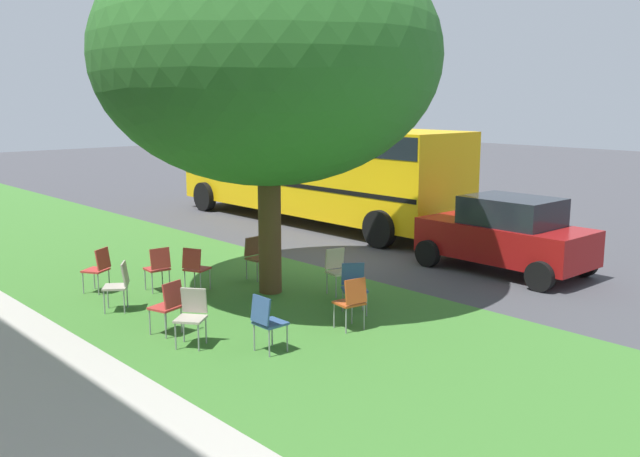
{
  "coord_description": "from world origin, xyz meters",
  "views": [
    {
      "loc": [
        -11.32,
        10.5,
        3.73
      ],
      "look_at": [
        -1.43,
        1.54,
        1.25
      ],
      "focal_mm": 39.48,
      "sensor_mm": 36.0,
      "label": 1
    }
  ],
  "objects_px": {
    "chair_0": "(192,313)",
    "chair_8": "(99,266)",
    "chair_10": "(354,284)",
    "street_tree": "(267,57)",
    "chair_3": "(267,319)",
    "chair_4": "(168,303)",
    "parked_car": "(506,234)",
    "chair_7": "(119,282)",
    "chair_2": "(158,266)",
    "school_bus": "(312,164)",
    "chair_5": "(352,299)",
    "chair_9": "(338,268)",
    "chair_6": "(256,254)",
    "chair_1": "(195,266)"
  },
  "relations": [
    {
      "from": "chair_9",
      "to": "chair_3",
      "type": "bearing_deg",
      "value": 118.39
    },
    {
      "from": "street_tree",
      "to": "chair_0",
      "type": "height_order",
      "value": "street_tree"
    },
    {
      "from": "chair_3",
      "to": "chair_10",
      "type": "xyz_separation_m",
      "value": [
        0.54,
        -2.35,
        0.0
      ]
    },
    {
      "from": "chair_0",
      "to": "chair_6",
      "type": "distance_m",
      "value": 4.09
    },
    {
      "from": "chair_8",
      "to": "parked_car",
      "type": "bearing_deg",
      "value": -120.85
    },
    {
      "from": "chair_7",
      "to": "parked_car",
      "type": "bearing_deg",
      "value": -111.46
    },
    {
      "from": "chair_2",
      "to": "chair_10",
      "type": "xyz_separation_m",
      "value": [
        -3.55,
        -1.84,
        0.0
      ]
    },
    {
      "from": "street_tree",
      "to": "chair_3",
      "type": "xyz_separation_m",
      "value": [
        -2.58,
        2.1,
        -3.95
      ]
    },
    {
      "from": "chair_3",
      "to": "parked_car",
      "type": "bearing_deg",
      "value": -86.36
    },
    {
      "from": "chair_1",
      "to": "chair_4",
      "type": "height_order",
      "value": "same"
    },
    {
      "from": "chair_0",
      "to": "chair_9",
      "type": "relative_size",
      "value": 1.0
    },
    {
      "from": "chair_2",
      "to": "school_bus",
      "type": "xyz_separation_m",
      "value": [
        3.91,
        -7.46,
        1.24
      ]
    },
    {
      "from": "chair_4",
      "to": "parked_car",
      "type": "distance_m",
      "value": 7.67
    },
    {
      "from": "chair_1",
      "to": "chair_3",
      "type": "xyz_separation_m",
      "value": [
        -3.59,
        1.03,
        0.0
      ]
    },
    {
      "from": "chair_9",
      "to": "chair_0",
      "type": "bearing_deg",
      "value": 99.34
    },
    {
      "from": "chair_5",
      "to": "chair_9",
      "type": "height_order",
      "value": "same"
    },
    {
      "from": "chair_3",
      "to": "school_bus",
      "type": "relative_size",
      "value": 0.08
    },
    {
      "from": "chair_4",
      "to": "chair_8",
      "type": "bearing_deg",
      "value": -5.04
    },
    {
      "from": "chair_2",
      "to": "chair_4",
      "type": "xyz_separation_m",
      "value": [
        -2.4,
        1.17,
        0.0
      ]
    },
    {
      "from": "chair_4",
      "to": "chair_10",
      "type": "bearing_deg",
      "value": -110.89
    },
    {
      "from": "chair_8",
      "to": "chair_0",
      "type": "bearing_deg",
      "value": 176.07
    },
    {
      "from": "chair_0",
      "to": "chair_10",
      "type": "height_order",
      "value": "same"
    },
    {
      "from": "chair_6",
      "to": "chair_8",
      "type": "distance_m",
      "value": 3.14
    },
    {
      "from": "chair_0",
      "to": "chair_10",
      "type": "relative_size",
      "value": 1.0
    },
    {
      "from": "chair_4",
      "to": "chair_7",
      "type": "bearing_deg",
      "value": -0.47
    },
    {
      "from": "chair_0",
      "to": "chair_8",
      "type": "height_order",
      "value": "same"
    },
    {
      "from": "chair_1",
      "to": "chair_4",
      "type": "distance_m",
      "value": 2.54
    },
    {
      "from": "chair_0",
      "to": "chair_2",
      "type": "xyz_separation_m",
      "value": [
        3.07,
        -1.16,
        0.0
      ]
    },
    {
      "from": "chair_6",
      "to": "school_bus",
      "type": "xyz_separation_m",
      "value": [
        4.4,
        -5.45,
        1.24
      ]
    },
    {
      "from": "chair_8",
      "to": "chair_10",
      "type": "relative_size",
      "value": 1.0
    },
    {
      "from": "chair_1",
      "to": "chair_3",
      "type": "relative_size",
      "value": 1.0
    },
    {
      "from": "chair_6",
      "to": "chair_10",
      "type": "xyz_separation_m",
      "value": [
        -3.06,
        0.17,
        0.0
      ]
    },
    {
      "from": "chair_5",
      "to": "chair_1",
      "type": "bearing_deg",
      "value": 9.65
    },
    {
      "from": "street_tree",
      "to": "chair_9",
      "type": "bearing_deg",
      "value": -137.67
    },
    {
      "from": "chair_9",
      "to": "chair_5",
      "type": "bearing_deg",
      "value": 142.52
    },
    {
      "from": "chair_1",
      "to": "parked_car",
      "type": "distance_m",
      "value": 6.67
    },
    {
      "from": "chair_5",
      "to": "parked_car",
      "type": "relative_size",
      "value": 0.24
    },
    {
      "from": "chair_6",
      "to": "parked_car",
      "type": "height_order",
      "value": "parked_car"
    },
    {
      "from": "chair_4",
      "to": "chair_7",
      "type": "relative_size",
      "value": 1.0
    },
    {
      "from": "chair_1",
      "to": "street_tree",
      "type": "bearing_deg",
      "value": -133.54
    },
    {
      "from": "chair_3",
      "to": "parked_car",
      "type": "xyz_separation_m",
      "value": [
        0.44,
        -6.9,
        0.32
      ]
    },
    {
      "from": "chair_10",
      "to": "chair_9",
      "type": "bearing_deg",
      "value": -30.24
    },
    {
      "from": "chair_2",
      "to": "chair_3",
      "type": "distance_m",
      "value": 4.12
    },
    {
      "from": "chair_7",
      "to": "school_bus",
      "type": "height_order",
      "value": "school_bus"
    },
    {
      "from": "chair_6",
      "to": "chair_7",
      "type": "distance_m",
      "value": 3.17
    },
    {
      "from": "chair_7",
      "to": "chair_9",
      "type": "bearing_deg",
      "value": -116.33
    },
    {
      "from": "chair_6",
      "to": "chair_1",
      "type": "bearing_deg",
      "value": 90.34
    },
    {
      "from": "chair_4",
      "to": "chair_8",
      "type": "height_order",
      "value": "same"
    },
    {
      "from": "chair_2",
      "to": "chair_6",
      "type": "xyz_separation_m",
      "value": [
        -0.48,
        -2.01,
        0.0
      ]
    },
    {
      "from": "chair_0",
      "to": "chair_8",
      "type": "bearing_deg",
      "value": -3.93
    }
  ]
}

